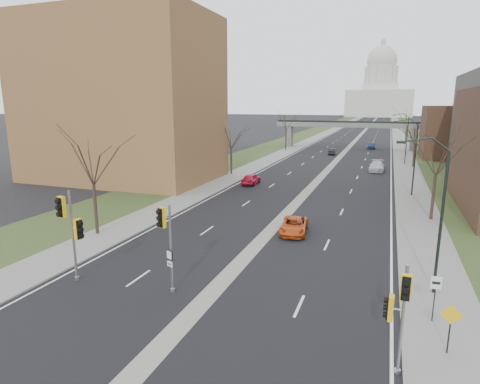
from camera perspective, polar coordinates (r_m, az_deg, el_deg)
The scene contains 30 objects.
ground at distance 22.07m, azimuth -6.06°, elevation -16.06°, with size 700.00×700.00×0.00m, color black.
road_surface at distance 167.86m, azimuth 17.37°, elevation 8.40°, with size 20.00×600.00×0.01m, color black.
median_strip at distance 167.86m, azimuth 17.37°, elevation 8.40°, with size 1.20×600.00×0.02m, color gray.
sidewalk_right at distance 167.66m, azimuth 21.51°, elevation 8.12°, with size 4.00×600.00×0.12m, color gray.
sidewalk_left at distance 168.91m, azimuth 13.27°, elevation 8.68°, with size 4.00×600.00×0.12m, color gray.
grass_verge_right at distance 167.88m, azimuth 23.57°, elevation 7.95°, with size 8.00×600.00×0.10m, color #2D3D1C.
grass_verge_left at distance 169.75m, azimuth 11.24°, elevation 8.79°, with size 8.00×600.00×0.10m, color #2D3D1C.
apartment_building at distance 58.70m, azimuth -16.50°, elevation 12.51°, with size 25.00×16.00×22.00m, color brown.
commercial_block_far at distance 88.47m, azimuth 29.04°, elevation 7.41°, with size 14.00×14.00×10.00m, color #442E1F.
pedestrian_bridge at distance 97.86m, azimuth 15.23°, elevation 8.79°, with size 34.00×3.00×6.45m.
capitol at distance 337.51m, azimuth 19.25°, elevation 13.26°, with size 48.00×42.00×55.75m.
streetlight_near at distance 23.68m, azimuth 25.39°, elevation 2.61°, with size 2.61×0.20×8.70m.
streetlight_mid at distance 49.48m, azimuth 22.95°, elevation 7.42°, with size 2.61×0.20×8.70m.
streetlight_far at distance 75.42m, azimuth 22.17°, elevation 8.92°, with size 2.61×0.20×8.70m.
tree_left_a at distance 33.60m, azimuth -20.42°, elevation 5.09°, with size 7.20×7.20×9.40m.
tree_left_b at distance 59.58m, azimuth -1.27°, elevation 8.41°, with size 6.75×6.75×8.81m.
tree_left_c at distance 91.98m, azimuth 6.62°, elevation 10.30°, with size 7.65×7.65×9.99m.
tree_right_a at distance 39.72m, azimuth 26.37°, elevation 5.61°, with size 7.20×7.20×9.40m.
tree_right_b at distance 72.58m, azimuth 23.75°, elevation 7.78°, with size 6.30×6.30×8.22m.
tree_right_c at distance 112.44m, azimuth 22.72°, elevation 9.83°, with size 7.65×7.65×9.99m.
signal_pole_left at distance 25.43m, azimuth -22.91°, elevation -4.19°, with size 1.14×0.94×5.58m.
signal_pole_median at distance 22.42m, azimuth -10.48°, elevation -5.81°, with size 0.74×0.85×5.11m.
signal_pole_right at distance 16.96m, azimuth 21.67°, elevation -14.73°, with size 0.80×0.83×4.62m.
speed_limit_sign at distance 21.96m, azimuth 26.02°, elevation -12.48°, with size 0.50×0.06×2.34m.
warning_sign at distance 19.73m, azimuth 27.76°, elevation -16.03°, with size 0.88×0.09×2.25m.
car_left_near at distance 53.09m, azimuth 1.59°, elevation 1.91°, with size 1.74×4.32×1.47m, color #B91532.
car_left_far at distance 86.09m, azimuth 12.96°, elevation 5.63°, with size 1.33×3.82×1.26m, color black.
car_right_near at distance 33.54m, azimuth 7.71°, elevation -4.75°, with size 2.09×4.53×1.26m, color #C14714.
car_right_mid at distance 66.79m, azimuth 18.86°, elevation 3.49°, with size 2.22×5.45×1.58m, color silver.
car_right_far at distance 99.97m, azimuth 18.17°, elevation 6.33°, with size 1.79×4.44×1.51m, color navy.
Camera 1 is at (8.76, -17.30, 10.55)m, focal length 30.00 mm.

